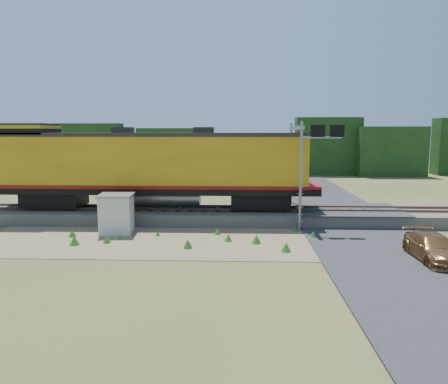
{
  "coord_description": "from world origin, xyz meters",
  "views": [
    {
      "loc": [
        -0.24,
        -23.35,
        6.07
      ],
      "look_at": [
        -1.3,
        3.0,
        2.4
      ],
      "focal_mm": 35.0,
      "sensor_mm": 36.0,
      "label": 1
    }
  ],
  "objects_px": {
    "locomotive": "(151,166)",
    "signal_gantry": "(302,147)",
    "shed": "(117,213)",
    "car": "(434,248)"
  },
  "relations": [
    {
      "from": "locomotive",
      "to": "car",
      "type": "xyz_separation_m",
      "value": [
        15.19,
        -9.0,
        -3.12
      ]
    },
    {
      "from": "locomotive",
      "to": "signal_gantry",
      "type": "relative_size",
      "value": 3.27
    },
    {
      "from": "locomotive",
      "to": "signal_gantry",
      "type": "height_order",
      "value": "signal_gantry"
    },
    {
      "from": "locomotive",
      "to": "shed",
      "type": "relative_size",
      "value": 9.23
    },
    {
      "from": "shed",
      "to": "locomotive",
      "type": "bearing_deg",
      "value": 66.52
    },
    {
      "from": "signal_gantry",
      "to": "shed",
      "type": "bearing_deg",
      "value": -163.77
    },
    {
      "from": "locomotive",
      "to": "signal_gantry",
      "type": "bearing_deg",
      "value": -3.71
    },
    {
      "from": "signal_gantry",
      "to": "car",
      "type": "height_order",
      "value": "signal_gantry"
    },
    {
      "from": "shed",
      "to": "signal_gantry",
      "type": "relative_size",
      "value": 0.35
    },
    {
      "from": "car",
      "to": "shed",
      "type": "bearing_deg",
      "value": 162.9
    }
  ]
}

